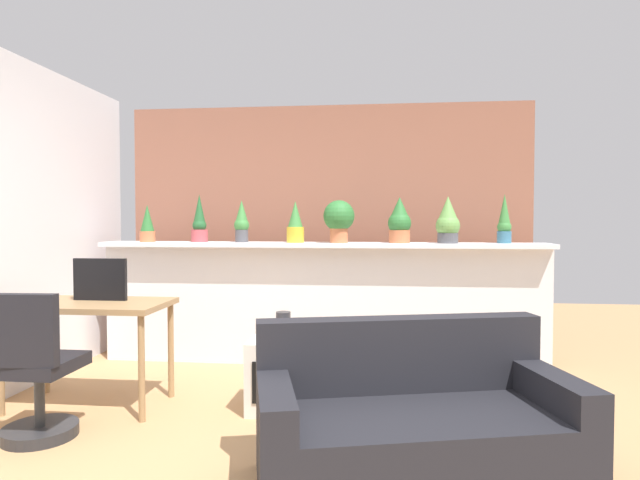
# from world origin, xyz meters

# --- Properties ---
(ground_plane) EXTENTS (12.00, 12.00, 0.00)m
(ground_plane) POSITION_xyz_m (0.00, 0.00, 0.00)
(ground_plane) COLOR tan
(divider_wall) EXTENTS (4.08, 0.16, 1.09)m
(divider_wall) POSITION_xyz_m (0.00, 2.00, 0.54)
(divider_wall) COLOR silver
(divider_wall) RESTS_ON ground
(plant_shelf) EXTENTS (4.08, 0.37, 0.04)m
(plant_shelf) POSITION_xyz_m (0.00, 1.96, 1.11)
(plant_shelf) COLOR silver
(plant_shelf) RESTS_ON divider_wall
(brick_wall_behind) EXTENTS (4.08, 0.10, 2.50)m
(brick_wall_behind) POSITION_xyz_m (0.00, 2.60, 1.25)
(brick_wall_behind) COLOR #935B47
(brick_wall_behind) RESTS_ON ground
(potted_plant_0) EXTENTS (0.14, 0.14, 0.35)m
(potted_plant_0) POSITION_xyz_m (-1.63, 1.93, 1.29)
(potted_plant_0) COLOR #C66B42
(potted_plant_0) RESTS_ON plant_shelf
(potted_plant_1) EXTENTS (0.15, 0.15, 0.45)m
(potted_plant_1) POSITION_xyz_m (-1.15, 1.99, 1.31)
(potted_plant_1) COLOR #B7474C
(potted_plant_1) RESTS_ON plant_shelf
(potted_plant_2) EXTENTS (0.14, 0.14, 0.39)m
(potted_plant_2) POSITION_xyz_m (-0.73, 1.96, 1.32)
(potted_plant_2) COLOR #4C4C51
(potted_plant_2) RESTS_ON plant_shelf
(potted_plant_3) EXTENTS (0.16, 0.16, 0.38)m
(potted_plant_3) POSITION_xyz_m (-0.23, 1.93, 1.30)
(potted_plant_3) COLOR gold
(potted_plant_3) RESTS_ON plant_shelf
(potted_plant_4) EXTENTS (0.28, 0.28, 0.38)m
(potted_plant_4) POSITION_xyz_m (0.17, 1.92, 1.35)
(potted_plant_4) COLOR #C66B42
(potted_plant_4) RESTS_ON plant_shelf
(potted_plant_5) EXTENTS (0.21, 0.21, 0.41)m
(potted_plant_5) POSITION_xyz_m (0.72, 1.97, 1.32)
(potted_plant_5) COLOR #C66B42
(potted_plant_5) RESTS_ON plant_shelf
(potted_plant_6) EXTENTS (0.21, 0.21, 0.42)m
(potted_plant_6) POSITION_xyz_m (1.14, 1.93, 1.32)
(potted_plant_6) COLOR #4C4C51
(potted_plant_6) RESTS_ON plant_shelf
(potted_plant_7) EXTENTS (0.12, 0.12, 0.44)m
(potted_plant_7) POSITION_xyz_m (1.63, 1.99, 1.32)
(potted_plant_7) COLOR #386B84
(potted_plant_7) RESTS_ON plant_shelf
(desk) EXTENTS (1.10, 0.60, 0.75)m
(desk) POSITION_xyz_m (-1.53, 0.72, 0.67)
(desk) COLOR #99754C
(desk) RESTS_ON ground
(tv_monitor) EXTENTS (0.39, 0.04, 0.31)m
(tv_monitor) POSITION_xyz_m (-1.48, 0.80, 0.90)
(tv_monitor) COLOR black
(tv_monitor) RESTS_ON desk
(office_chair) EXTENTS (0.45, 0.46, 0.91)m
(office_chair) POSITION_xyz_m (-1.53, 0.10, 0.39)
(office_chair) COLOR #262628
(office_chair) RESTS_ON ground
(side_cube_shelf) EXTENTS (0.40, 0.41, 0.50)m
(side_cube_shelf) POSITION_xyz_m (-0.17, 0.78, 0.25)
(side_cube_shelf) COLOR silver
(side_cube_shelf) RESTS_ON ground
(vase_on_shelf) EXTENTS (0.10, 0.10, 0.19)m
(vase_on_shelf) POSITION_xyz_m (-0.14, 0.79, 0.60)
(vase_on_shelf) COLOR #2D2D33
(vase_on_shelf) RESTS_ON side_cube_shelf
(couch) EXTENTS (1.70, 1.12, 0.80)m
(couch) POSITION_xyz_m (0.70, -0.19, 0.28)
(couch) COLOR black
(couch) RESTS_ON ground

